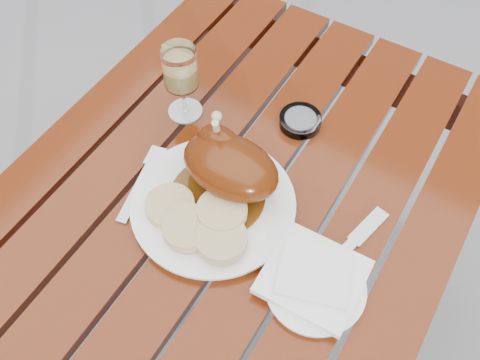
% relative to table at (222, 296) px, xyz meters
% --- Properties ---
extents(ground, '(60.00, 60.00, 0.00)m').
position_rel_table_xyz_m(ground, '(0.00, 0.00, -0.38)').
color(ground, slate).
rests_on(ground, ground).
extents(table, '(0.80, 1.20, 0.75)m').
position_rel_table_xyz_m(table, '(0.00, 0.00, 0.00)').
color(table, maroon).
rests_on(table, ground).
extents(dinner_plate, '(0.32, 0.32, 0.02)m').
position_rel_table_xyz_m(dinner_plate, '(-0.01, 0.01, 0.38)').
color(dinner_plate, white).
rests_on(dinner_plate, table).
extents(roast_duck, '(0.18, 0.19, 0.13)m').
position_rel_table_xyz_m(roast_duck, '(-0.01, 0.07, 0.44)').
color(roast_duck, '#582C0A').
rests_on(roast_duck, dinner_plate).
extents(bread_dumplings, '(0.20, 0.14, 0.03)m').
position_rel_table_xyz_m(bread_dumplings, '(-0.01, -0.04, 0.41)').
color(bread_dumplings, tan).
rests_on(bread_dumplings, dinner_plate).
extents(wine_glass, '(0.08, 0.08, 0.17)m').
position_rel_table_xyz_m(wine_glass, '(-0.19, 0.18, 0.46)').
color(wine_glass, tan).
rests_on(wine_glass, table).
extents(side_plate, '(0.22, 0.22, 0.01)m').
position_rel_table_xyz_m(side_plate, '(0.22, -0.03, 0.38)').
color(side_plate, white).
rests_on(side_plate, table).
extents(napkin, '(0.16, 0.15, 0.01)m').
position_rel_table_xyz_m(napkin, '(0.21, -0.02, 0.40)').
color(napkin, white).
rests_on(napkin, side_plate).
extents(ashtray, '(0.09, 0.09, 0.02)m').
position_rel_table_xyz_m(ashtray, '(0.03, 0.27, 0.39)').
color(ashtray, '#B2B7BC').
rests_on(ashtray, table).
extents(fork, '(0.06, 0.16, 0.01)m').
position_rel_table_xyz_m(fork, '(-0.16, -0.02, 0.38)').
color(fork, gray).
rests_on(fork, table).
extents(knife, '(0.06, 0.20, 0.01)m').
position_rel_table_xyz_m(knife, '(0.22, 0.03, 0.38)').
color(knife, gray).
rests_on(knife, table).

